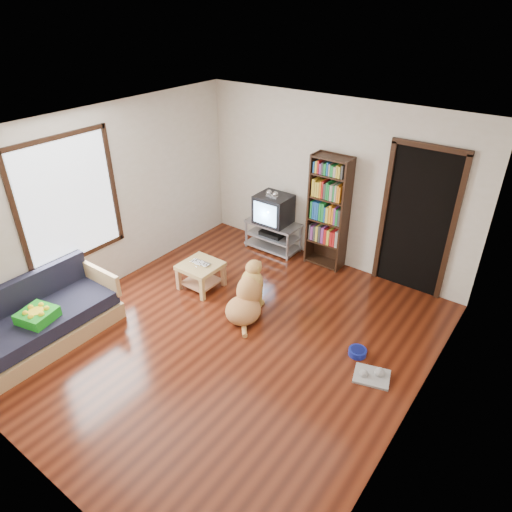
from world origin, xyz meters
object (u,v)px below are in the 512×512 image
Objects in this scene: crt_tv at (274,208)px; dog at (247,297)px; grey_rag at (372,376)px; tv_stand at (273,235)px; dog_bowl at (357,352)px; bookshelf at (329,207)px; green_cushion at (37,315)px; coffee_table at (201,271)px; sofa at (44,322)px; laptop at (199,264)px.

crt_tv is 0.67× the size of dog.
grey_rag is 0.44× the size of tv_stand.
bookshelf is at bearing 129.77° from dog_bowl.
crt_tv reaches higher than tv_stand.
dog_bowl is 1.60m from dog.
green_cushion is 4.27m from bookshelf.
crt_tv is 1.70m from coffee_table.
grey_rag is 4.05m from sofa.
grey_rag is 0.22× the size of sofa.
laptop is at bearing 176.20° from grey_rag.
laptop is 0.34× the size of dog.
green_cushion is 2.60m from dog.
grey_rag is 0.22× the size of bookshelf.
laptop is at bearing -96.27° from crt_tv.
bookshelf reaches higher than green_cushion.
bookshelf is 2.07× the size of dog.
sofa is 2.17m from coffee_table.
dog_bowl is at bearing -50.23° from bookshelf.
dog_bowl is at bearing 5.20° from dog.
bookshelf is (1.13, 1.73, 0.59)m from laptop.
green_cushion is 0.43× the size of tv_stand.
dog_bowl is 0.24× the size of tv_stand.
sofa reaches higher than dog_bowl.
laptop reaches higher than dog_bowl.
coffee_table is at bearing 68.63° from sofa.
green_cushion reaches higher than laptop.
laptop is at bearing -90.00° from coffee_table.
tv_stand is 0.50× the size of sofa.
laptop is 0.33× the size of tv_stand.
crt_tv is at bearing 75.07° from sofa.
dog is (0.77, -1.74, -0.46)m from crt_tv.
laptop is 1.36× the size of dog_bowl.
crt_tv is at bearing 145.67° from dog_bowl.
grey_rag is 3.30m from crt_tv.
sofa is 2.07× the size of dog.
coffee_table is at bearing -96.47° from tv_stand.
dog_bowl is (2.52, 0.06, -0.37)m from laptop.
crt_tv is (0.00, 0.02, 0.47)m from tv_stand.
laptop is 0.54× the size of coffee_table.
green_cushion is at bearing -115.14° from bookshelf.
dog is at bearing 47.69° from sofa.
tv_stand is 1.20m from bookshelf.
bookshelf is at bearing 52.94° from laptop.
dog is (0.77, -1.72, 0.01)m from tv_stand.
sofa reaches higher than dog.
tv_stand reaches higher than coffee_table.
bookshelf is at bearing 131.35° from grey_rag.
sofa reaches higher than coffee_table.
coffee_table is (0.79, 2.02, 0.02)m from sofa.
tv_stand is at bearing 145.33° from grey_rag.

